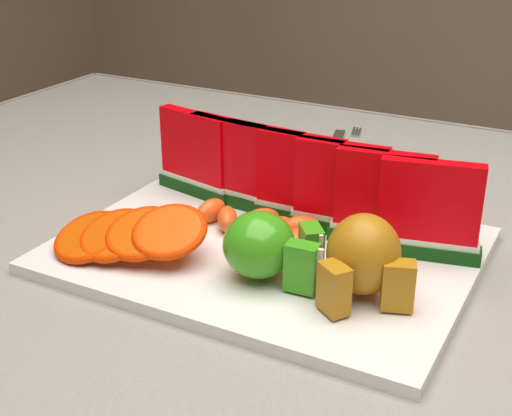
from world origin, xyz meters
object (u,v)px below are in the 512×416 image
Objects in this scene: apple_cluster at (267,247)px; fork at (336,148)px; platter at (267,250)px; pear_cluster at (364,258)px.

apple_cluster reaches higher than fork.
platter is 2.07× the size of fork.
platter is at bearing 157.15° from pear_cluster.
pear_cluster is at bearing 6.89° from apple_cluster.
apple_cluster is at bearing -173.11° from pear_cluster.
fork is at bearing 100.30° from platter.
apple_cluster is at bearing -62.87° from platter.
fork is (-0.09, 0.39, -0.04)m from apple_cluster.
fork is at bearing 103.09° from apple_cluster.
pear_cluster is (0.12, -0.05, 0.04)m from platter.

